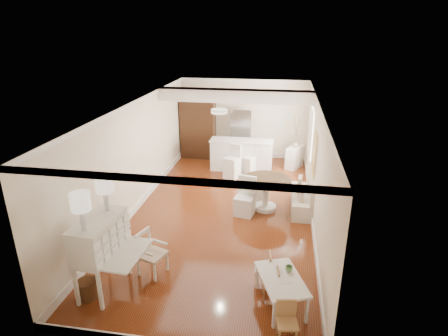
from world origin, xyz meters
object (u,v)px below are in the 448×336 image
(dining_table, at_px, (266,194))
(pantry_cabinet, at_px, (198,126))
(gustavian_armchair, at_px, (152,254))
(kids_chair_a, at_px, (270,284))
(bar_stool_right, at_px, (248,160))
(fridge, at_px, (251,135))
(slip_chair_near, at_px, (245,197))
(kids_table, at_px, (281,291))
(wicker_basket, at_px, (88,289))
(kids_chair_c, at_px, (287,323))
(secretary_bureau, at_px, (101,255))
(slip_chair_far, at_px, (258,186))
(bar_stool_left, at_px, (232,162))
(breakfast_counter, at_px, (241,155))
(sideboard, at_px, (295,157))
(kids_chair_b, at_px, (263,268))

(dining_table, relative_size, pantry_cabinet, 0.54)
(gustavian_armchair, distance_m, dining_table, 3.65)
(kids_chair_a, xyz_separation_m, bar_stool_right, (-0.99, 5.85, 0.17))
(fridge, bearing_deg, bar_stool_right, -87.37)
(slip_chair_near, bearing_deg, kids_table, -62.03)
(wicker_basket, xyz_separation_m, kids_chair_c, (3.47, -0.40, 0.15))
(gustavian_armchair, xyz_separation_m, kids_table, (2.46, -0.49, -0.16))
(secretary_bureau, xyz_separation_m, slip_chair_far, (2.44, 4.23, -0.31))
(bar_stool_right, distance_m, pantry_cabinet, 2.52)
(slip_chair_far, xyz_separation_m, pantry_cabinet, (-2.41, 3.29, 0.74))
(dining_table, bearing_deg, fridge, 101.33)
(dining_table, relative_size, bar_stool_left, 1.17)
(bar_stool_right, bearing_deg, kids_chair_a, -55.50)
(slip_chair_near, height_order, bar_stool_left, bar_stool_left)
(breakfast_counter, height_order, bar_stool_left, bar_stool_left)
(gustavian_armchair, bearing_deg, slip_chair_near, -9.86)
(slip_chair_far, xyz_separation_m, breakfast_counter, (-0.71, 2.21, 0.11))
(gustavian_armchair, distance_m, sideboard, 6.92)
(dining_table, height_order, breakfast_counter, breakfast_counter)
(kids_chair_a, xyz_separation_m, kids_chair_b, (-0.16, 0.42, 0.01))
(secretary_bureau, bearing_deg, kids_chair_a, 8.45)
(fridge, bearing_deg, bar_stool_left, -102.66)
(dining_table, bearing_deg, sideboard, 76.60)
(slip_chair_near, height_order, slip_chair_far, slip_chair_near)
(dining_table, bearing_deg, kids_chair_a, -85.19)
(fridge, bearing_deg, kids_table, -80.48)
(wicker_basket, relative_size, sideboard, 0.44)
(slip_chair_far, xyz_separation_m, bar_stool_right, (-0.45, 1.86, 0.06))
(slip_chair_far, bearing_deg, breakfast_counter, -96.94)
(slip_chair_far, height_order, pantry_cabinet, pantry_cabinet)
(kids_table, bearing_deg, wicker_basket, -173.77)
(bar_stool_left, bearing_deg, bar_stool_right, 64.01)
(gustavian_armchair, bearing_deg, kids_chair_c, -97.32)
(breakfast_counter, relative_size, bar_stool_left, 1.92)
(sideboard, bearing_deg, slip_chair_near, -84.86)
(kids_table, height_order, kids_chair_a, kids_chair_a)
(slip_chair_near, relative_size, sideboard, 1.27)
(kids_table, xyz_separation_m, pantry_cabinet, (-3.14, 7.42, 0.88))
(bar_stool_left, bearing_deg, wicker_basket, -82.91)
(pantry_cabinet, bearing_deg, fridge, -0.90)
(kids_table, height_order, kids_chair_b, kids_chair_b)
(kids_chair_c, bearing_deg, secretary_bureau, 158.62)
(gustavian_armchair, height_order, slip_chair_far, gustavian_armchair)
(gustavian_armchair, xyz_separation_m, bar_stool_left, (0.81, 5.09, 0.10))
(wicker_basket, distance_m, pantry_cabinet, 7.85)
(gustavian_armchair, relative_size, kids_chair_b, 1.41)
(secretary_bureau, distance_m, bar_stool_right, 6.40)
(slip_chair_near, xyz_separation_m, slip_chair_far, (0.25, 0.93, -0.08))
(kids_table, height_order, dining_table, dining_table)
(slip_chair_near, distance_m, sideboard, 3.86)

